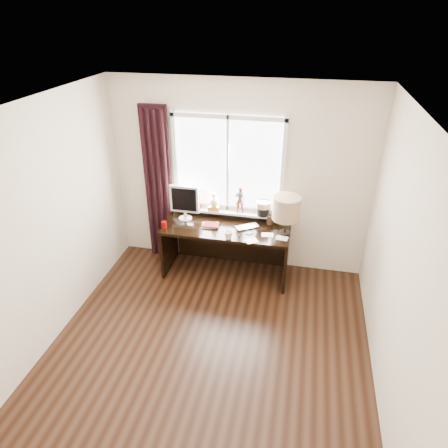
% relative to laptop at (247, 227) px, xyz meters
% --- Properties ---
extents(floor, '(3.50, 4.00, 0.00)m').
position_rel_laptop_xyz_m(floor, '(-0.18, -1.66, -0.76)').
color(floor, '#361F12').
rests_on(floor, ground).
extents(ceiling, '(3.50, 4.00, 0.00)m').
position_rel_laptop_xyz_m(ceiling, '(-0.18, -1.66, 1.84)').
color(ceiling, white).
rests_on(ceiling, wall_back).
extents(wall_back, '(3.50, 0.00, 2.60)m').
position_rel_laptop_xyz_m(wall_back, '(-0.18, 0.34, 0.54)').
color(wall_back, beige).
rests_on(wall_back, ground).
extents(wall_left, '(0.00, 4.00, 2.60)m').
position_rel_laptop_xyz_m(wall_left, '(-1.93, -1.66, 0.54)').
color(wall_left, beige).
rests_on(wall_left, ground).
extents(wall_right, '(0.00, 4.00, 2.60)m').
position_rel_laptop_xyz_m(wall_right, '(1.57, -1.66, 0.54)').
color(wall_right, beige).
rests_on(wall_right, ground).
extents(laptop, '(0.36, 0.33, 0.02)m').
position_rel_laptop_xyz_m(laptop, '(0.00, 0.00, 0.00)').
color(laptop, silver).
rests_on(laptop, desk).
extents(mug, '(0.14, 0.14, 0.11)m').
position_rel_laptop_xyz_m(mug, '(-0.19, -0.33, 0.04)').
color(mug, white).
rests_on(mug, desk).
extents(red_cup, '(0.07, 0.07, 0.09)m').
position_rel_laptop_xyz_m(red_cup, '(-1.08, -0.23, 0.03)').
color(red_cup, '#730100').
rests_on(red_cup, desk).
extents(window, '(1.52, 0.23, 1.40)m').
position_rel_laptop_xyz_m(window, '(-0.31, 0.29, 0.55)').
color(window, white).
rests_on(window, ground).
extents(curtain, '(0.38, 0.09, 2.25)m').
position_rel_laptop_xyz_m(curtain, '(-1.31, 0.25, 0.35)').
color(curtain, black).
rests_on(curtain, floor).
extents(desk, '(1.70, 0.70, 0.75)m').
position_rel_laptop_xyz_m(desk, '(-0.28, 0.07, -0.26)').
color(desk, black).
rests_on(desk, floor).
extents(monitor, '(0.40, 0.18, 0.49)m').
position_rel_laptop_xyz_m(monitor, '(-0.88, 0.07, 0.27)').
color(monitor, beige).
rests_on(monitor, desk).
extents(notebook_stack, '(0.25, 0.20, 0.03)m').
position_rel_laptop_xyz_m(notebook_stack, '(-0.49, -0.06, 0.00)').
color(notebook_stack, beige).
rests_on(notebook_stack, desk).
extents(brush_holder, '(0.09, 0.09, 0.25)m').
position_rel_laptop_xyz_m(brush_holder, '(0.28, 0.17, 0.05)').
color(brush_holder, black).
rests_on(brush_holder, desk).
extents(icon_frame, '(0.10, 0.02, 0.13)m').
position_rel_laptop_xyz_m(icon_frame, '(0.37, 0.21, 0.05)').
color(icon_frame, gold).
rests_on(icon_frame, desk).
extents(table_lamp, '(0.35, 0.35, 0.52)m').
position_rel_laptop_xyz_m(table_lamp, '(0.49, -0.06, 0.35)').
color(table_lamp, black).
rests_on(table_lamp, desk).
extents(loose_papers, '(0.54, 0.34, 0.00)m').
position_rel_laptop_xyz_m(loose_papers, '(0.29, -0.21, -0.01)').
color(loose_papers, white).
rests_on(loose_papers, desk).
extents(desk_cables, '(0.45, 0.28, 0.01)m').
position_rel_laptop_xyz_m(desk_cables, '(0.03, -0.06, -0.01)').
color(desk_cables, black).
rests_on(desk_cables, desk).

